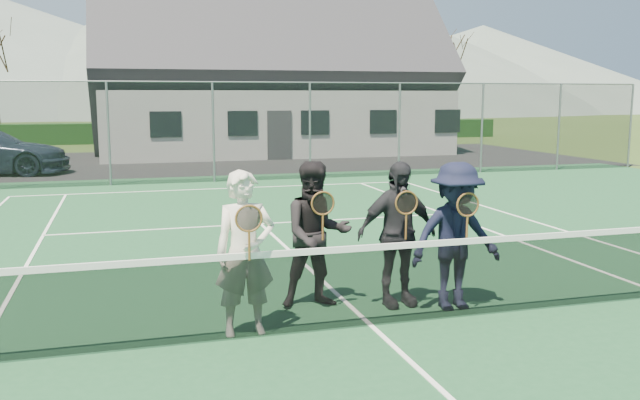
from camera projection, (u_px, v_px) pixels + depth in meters
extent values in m
plane|color=#2D4418|center=(193.00, 162.00, 26.64)|extent=(220.00, 220.00, 0.00)
cube|color=#1C4C2B|center=(371.00, 327.00, 7.66)|extent=(30.00, 30.00, 0.02)
cube|color=black|center=(86.00, 165.00, 25.53)|extent=(40.00, 12.00, 0.01)
cube|color=black|center=(171.00, 132.00, 37.94)|extent=(40.00, 1.20, 1.10)
cone|color=#55665C|center=(275.00, 39.00, 101.64)|extent=(120.00, 120.00, 22.00)
cone|color=slate|center=(482.00, 69.00, 111.93)|extent=(90.00, 90.00, 14.00)
cube|color=white|center=(222.00, 189.00, 18.94)|extent=(10.97, 0.06, 0.01)
cube|color=white|center=(261.00, 224.00, 13.73)|extent=(8.23, 0.06, 0.01)
cube|color=white|center=(371.00, 326.00, 7.66)|extent=(0.06, 12.80, 0.01)
cube|color=black|center=(372.00, 287.00, 7.59)|extent=(11.60, 0.02, 0.88)
cube|color=white|center=(372.00, 248.00, 7.52)|extent=(11.60, 0.03, 0.07)
cylinder|color=slate|center=(109.00, 134.00, 19.41)|extent=(0.07, 0.07, 3.00)
cylinder|color=slate|center=(213.00, 133.00, 20.24)|extent=(0.07, 0.07, 3.00)
cylinder|color=slate|center=(310.00, 131.00, 21.07)|extent=(0.07, 0.07, 3.00)
cylinder|color=slate|center=(399.00, 130.00, 21.90)|extent=(0.07, 0.07, 3.00)
cylinder|color=slate|center=(482.00, 129.00, 22.73)|extent=(0.07, 0.07, 3.00)
cylinder|color=slate|center=(559.00, 127.00, 23.56)|extent=(0.07, 0.07, 3.00)
cylinder|color=slate|center=(630.00, 126.00, 24.39)|extent=(0.07, 0.07, 3.00)
cube|color=black|center=(213.00, 133.00, 20.24)|extent=(30.00, 0.03, 3.00)
cylinder|color=slate|center=(212.00, 82.00, 20.01)|extent=(30.00, 0.04, 0.04)
cube|color=silver|center=(271.00, 122.00, 31.33)|extent=(15.00, 8.00, 2.80)
pyramid|color=#2D2D33|center=(270.00, 28.00, 30.68)|extent=(15.60, 8.20, 4.10)
cube|color=#2D2D33|center=(279.00, 135.00, 27.43)|extent=(1.00, 0.06, 2.00)
cube|color=black|center=(166.00, 124.00, 26.11)|extent=(1.20, 0.06, 1.00)
cube|color=black|center=(243.00, 123.00, 26.94)|extent=(1.20, 0.06, 1.00)
cube|color=black|center=(315.00, 123.00, 27.77)|extent=(1.20, 0.06, 1.00)
cube|color=black|center=(383.00, 122.00, 28.60)|extent=(1.20, 0.06, 1.00)
cube|color=black|center=(448.00, 121.00, 29.43)|extent=(1.20, 0.06, 1.00)
cylinder|color=#332212|center=(204.00, 107.00, 39.23)|extent=(0.22, 0.22, 3.85)
cylinder|color=#352413|center=(366.00, 106.00, 41.99)|extent=(0.22, 0.22, 3.85)
cylinder|color=#392714|center=(454.00, 106.00, 43.65)|extent=(0.22, 0.22, 3.85)
imported|color=silver|center=(245.00, 253.00, 7.28)|extent=(0.67, 0.45, 1.80)
torus|color=brown|center=(249.00, 219.00, 6.96)|extent=(0.29, 0.02, 0.29)
cylinder|color=black|center=(249.00, 219.00, 6.96)|extent=(0.25, 0.00, 0.25)
cylinder|color=brown|center=(249.00, 245.00, 7.00)|extent=(0.03, 0.03, 0.32)
imported|color=black|center=(317.00, 235.00, 8.26)|extent=(0.90, 0.72, 1.80)
torus|color=brown|center=(323.00, 203.00, 7.94)|extent=(0.29, 0.02, 0.29)
cylinder|color=black|center=(323.00, 203.00, 7.94)|extent=(0.25, 0.00, 0.25)
cylinder|color=brown|center=(323.00, 227.00, 7.98)|extent=(0.03, 0.03, 0.32)
imported|color=black|center=(397.00, 234.00, 8.31)|extent=(1.09, 0.52, 1.80)
torus|color=brown|center=(406.00, 203.00, 7.98)|extent=(0.29, 0.02, 0.29)
cylinder|color=black|center=(406.00, 203.00, 7.98)|extent=(0.25, 0.00, 0.25)
cylinder|color=brown|center=(406.00, 226.00, 8.03)|extent=(0.03, 0.03, 0.32)
imported|color=black|center=(456.00, 236.00, 8.17)|extent=(1.17, 0.69, 1.80)
torus|color=brown|center=(468.00, 205.00, 7.85)|extent=(0.29, 0.02, 0.29)
cylinder|color=black|center=(468.00, 205.00, 7.85)|extent=(0.25, 0.00, 0.25)
cylinder|color=brown|center=(467.00, 228.00, 7.89)|extent=(0.03, 0.03, 0.32)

